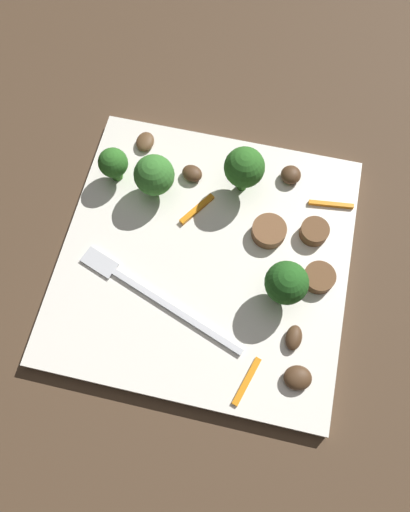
# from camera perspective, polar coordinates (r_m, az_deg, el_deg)

# --- Properties ---
(ground_plane) EXTENTS (1.40, 1.40, 0.00)m
(ground_plane) POSITION_cam_1_polar(r_m,az_deg,el_deg) (0.49, -0.00, -0.55)
(ground_plane) COLOR #4C3826
(plate) EXTENTS (0.28, 0.28, 0.01)m
(plate) POSITION_cam_1_polar(r_m,az_deg,el_deg) (0.48, -0.00, -0.28)
(plate) COLOR white
(plate) RESTS_ON ground_plane
(fork) EXTENTS (0.17, 0.07, 0.00)m
(fork) POSITION_cam_1_polar(r_m,az_deg,el_deg) (0.46, -6.69, -4.41)
(fork) COLOR silver
(fork) RESTS_ON plate
(broccoli_floret_0) EXTENTS (0.03, 0.03, 0.04)m
(broccoli_floret_0) POSITION_cam_1_polar(r_m,az_deg,el_deg) (0.50, -10.74, 10.65)
(broccoli_floret_0) COLOR #347525
(broccoli_floret_0) RESTS_ON plate
(broccoli_floret_1) EXTENTS (0.04, 0.04, 0.05)m
(broccoli_floret_1) POSITION_cam_1_polar(r_m,az_deg,el_deg) (0.48, -6.00, 9.42)
(broccoli_floret_1) COLOR #408630
(broccoli_floret_1) RESTS_ON plate
(broccoli_floret_2) EXTENTS (0.04, 0.04, 0.06)m
(broccoli_floret_2) POSITION_cam_1_polar(r_m,az_deg,el_deg) (0.48, 4.65, 10.30)
(broccoli_floret_2) COLOR #347525
(broccoli_floret_2) RESTS_ON plate
(broccoli_floret_3) EXTENTS (0.04, 0.04, 0.05)m
(broccoli_floret_3) POSITION_cam_1_polar(r_m,az_deg,el_deg) (0.44, 9.57, -3.16)
(broccoli_floret_3) COLOR #296420
(broccoli_floret_3) RESTS_ON plate
(sausage_slice_0) EXTENTS (0.04, 0.04, 0.01)m
(sausage_slice_0) POSITION_cam_1_polar(r_m,az_deg,el_deg) (0.48, 13.32, -2.08)
(sausage_slice_0) COLOR brown
(sausage_slice_0) RESTS_ON plate
(sausage_slice_1) EXTENTS (0.03, 0.03, 0.01)m
(sausage_slice_1) POSITION_cam_1_polar(r_m,az_deg,el_deg) (0.49, 12.73, 2.83)
(sausage_slice_1) COLOR brown
(sausage_slice_1) RESTS_ON plate
(sausage_slice_2) EXTENTS (0.05, 0.05, 0.01)m
(sausage_slice_2) POSITION_cam_1_polar(r_m,az_deg,el_deg) (0.48, 7.52, 2.92)
(sausage_slice_2) COLOR brown
(sausage_slice_2) RESTS_ON plate
(mushroom_0) EXTENTS (0.02, 0.02, 0.01)m
(mushroom_0) POSITION_cam_1_polar(r_m,az_deg,el_deg) (0.52, 10.07, 9.39)
(mushroom_0) COLOR #4C331E
(mushroom_0) RESTS_ON plate
(mushroom_1) EXTENTS (0.02, 0.02, 0.01)m
(mushroom_1) POSITION_cam_1_polar(r_m,az_deg,el_deg) (0.45, 10.40, -9.44)
(mushroom_1) COLOR #4C331E
(mushroom_1) RESTS_ON plate
(mushroom_2) EXTENTS (0.03, 0.03, 0.01)m
(mushroom_2) POSITION_cam_1_polar(r_m,az_deg,el_deg) (0.45, 10.86, -13.90)
(mushroom_2) COLOR #4C331E
(mushroom_2) RESTS_ON plate
(mushroom_3) EXTENTS (0.03, 0.02, 0.01)m
(mushroom_3) POSITION_cam_1_polar(r_m,az_deg,el_deg) (0.51, -1.52, 9.70)
(mushroom_3) COLOR #4C331E
(mushroom_3) RESTS_ON plate
(mushroom_4) EXTENTS (0.02, 0.02, 0.01)m
(mushroom_4) POSITION_cam_1_polar(r_m,az_deg,el_deg) (0.54, -7.06, 13.22)
(mushroom_4) COLOR brown
(mushroom_4) RESTS_ON plate
(pepper_strip_0) EXTENTS (0.02, 0.05, 0.00)m
(pepper_strip_0) POSITION_cam_1_polar(r_m,az_deg,el_deg) (0.45, 4.94, -14.48)
(pepper_strip_0) COLOR orange
(pepper_strip_0) RESTS_ON plate
(pepper_strip_1) EXTENTS (0.05, 0.01, 0.00)m
(pepper_strip_1) POSITION_cam_1_polar(r_m,az_deg,el_deg) (0.51, 14.62, 5.90)
(pepper_strip_1) COLOR orange
(pepper_strip_1) RESTS_ON plate
(pepper_strip_2) EXTENTS (0.03, 0.04, 0.00)m
(pepper_strip_2) POSITION_cam_1_polar(r_m,az_deg,el_deg) (0.49, -0.96, 5.53)
(pepper_strip_2) COLOR orange
(pepper_strip_2) RESTS_ON plate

